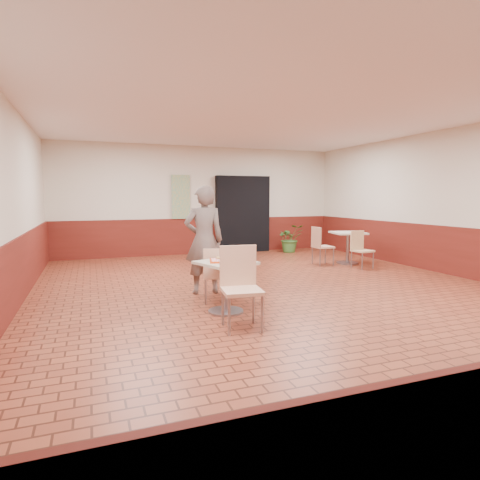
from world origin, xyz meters
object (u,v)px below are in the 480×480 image
object	(u,v)px
main_table	(226,278)
chair_second_front	(360,247)
second_table	(348,242)
serving_tray	(226,260)
customer	(204,240)
chair_second_left	(320,244)
chair_main_back	(216,272)
ring_donut	(219,258)
long_john_donut	(233,258)
chair_main_front	(240,282)
potted_plant	(290,238)
paper_cup	(229,255)

from	to	relation	value
main_table	chair_second_front	size ratio (longest dim) A/B	0.85
second_table	serving_tray	bearing A→B (deg)	-144.76
customer	chair_second_left	distance (m)	3.76
chair_main_back	chair_second_front	world-z (taller)	chair_main_back
ring_donut	chair_second_front	distance (m)	4.59
long_john_donut	chair_second_front	distance (m)	4.50
chair_main_back	second_table	bearing A→B (deg)	-133.77
main_table	long_john_donut	bearing A→B (deg)	-8.25
long_john_donut	chair_second_left	size ratio (longest dim) A/B	0.17
chair_main_front	second_table	bearing A→B (deg)	48.22
chair_second_left	second_table	bearing A→B (deg)	-92.68
ring_donut	potted_plant	xyz separation A→B (m)	(3.75, 5.04, -0.36)
main_table	chair_second_front	world-z (taller)	chair_second_front
serving_tray	customer	bearing A→B (deg)	88.95
chair_second_left	main_table	bearing A→B (deg)	132.36
paper_cup	potted_plant	distance (m)	6.18
customer	long_john_donut	xyz separation A→B (m)	(0.08, -1.20, -0.13)
chair_main_back	serving_tray	bearing A→B (deg)	102.77
chair_main_back	customer	bearing A→B (deg)	-73.05
ring_donut	second_table	xyz separation A→B (m)	(4.13, 2.79, -0.25)
chair_second_left	chair_main_front	bearing A→B (deg)	137.96
main_table	chair_main_back	world-z (taller)	chair_main_back
serving_tray	second_table	world-z (taller)	second_table
chair_main_back	paper_cup	size ratio (longest dim) A/B	9.38
chair_main_back	chair_second_front	distance (m)	4.30
serving_tray	second_table	bearing A→B (deg)	35.24
chair_main_back	chair_second_front	xyz separation A→B (m)	(3.94, 1.73, -0.00)
serving_tray	paper_cup	size ratio (longest dim) A/B	4.84
long_john_donut	customer	bearing A→B (deg)	93.92
chair_second_front	serving_tray	bearing A→B (deg)	-157.78
chair_second_left	chair_second_front	size ratio (longest dim) A/B	1.07
long_john_donut	chair_second_left	world-z (taller)	chair_second_left
paper_cup	second_table	size ratio (longest dim) A/B	0.12
second_table	long_john_donut	bearing A→B (deg)	-143.91
main_table	ring_donut	distance (m)	0.30
serving_tray	ring_donut	xyz separation A→B (m)	(-0.06, 0.09, 0.03)
main_table	chair_second_front	distance (m)	4.57
chair_main_back	long_john_donut	size ratio (longest dim) A/B	5.59
chair_main_back	chair_second_left	distance (m)	4.07
customer	chair_second_front	world-z (taller)	customer
customer	potted_plant	world-z (taller)	customer
long_john_donut	chair_second_left	distance (m)	4.37
main_table	paper_cup	world-z (taller)	paper_cup
ring_donut	customer	bearing A→B (deg)	85.51
paper_cup	chair_second_left	bearing A→B (deg)	40.93
customer	serving_tray	xyz separation A→B (m)	(-0.02, -1.18, -0.16)
customer	chair_second_left	size ratio (longest dim) A/B	1.98
main_table	serving_tray	bearing A→B (deg)	26.57
ring_donut	chair_main_back	bearing A→B (deg)	77.86
main_table	paper_cup	size ratio (longest dim) A/B	7.97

